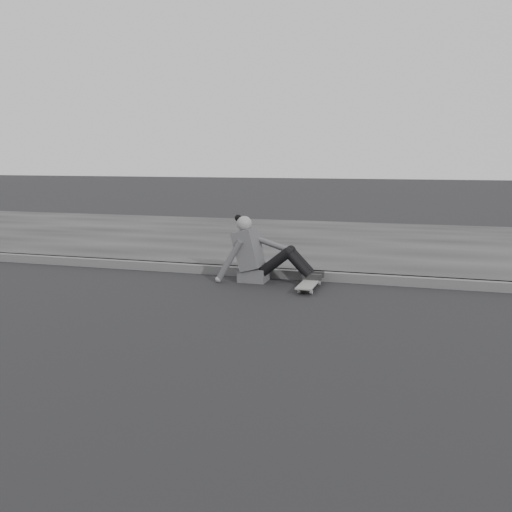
% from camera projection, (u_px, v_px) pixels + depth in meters
% --- Properties ---
extents(ground, '(80.00, 80.00, 0.00)m').
position_uv_depth(ground, '(382.00, 348.00, 4.88)').
color(ground, black).
rests_on(ground, ground).
extents(curb, '(24.00, 0.16, 0.12)m').
position_uv_depth(curb, '(397.00, 280.00, 7.31)').
color(curb, '#535353').
rests_on(curb, ground).
extents(sidewalk, '(24.00, 6.00, 0.12)m').
position_uv_depth(sidewalk, '(406.00, 246.00, 10.16)').
color(sidewalk, '#313131').
rests_on(sidewalk, ground).
extents(skateboard, '(0.20, 0.78, 0.09)m').
position_uv_depth(skateboard, '(309.00, 283.00, 7.08)').
color(skateboard, gray).
rests_on(skateboard, ground).
extents(seated_woman, '(1.38, 0.46, 0.88)m').
position_uv_depth(seated_woman, '(258.00, 254.00, 7.47)').
color(seated_woman, '#49494B').
rests_on(seated_woman, ground).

